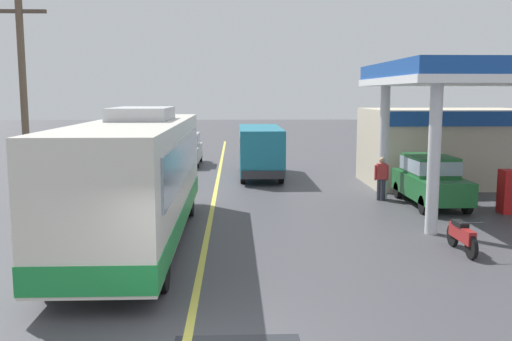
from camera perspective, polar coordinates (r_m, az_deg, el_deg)
ground at (r=28.20m, az=-3.83°, el=-0.46°), size 120.00×120.00×0.00m
lane_divider_stripe at (r=23.26m, az=-4.18°, el=-2.23°), size 0.16×50.00×0.01m
coach_bus_main at (r=15.52m, az=-12.00°, el=-1.03°), size 2.60×11.04×3.69m
gas_station_roadside at (r=24.57m, az=20.45°, el=4.00°), size 9.10×11.95×5.10m
car_at_pump at (r=21.43m, az=17.39°, el=-0.70°), size 1.70×4.20×1.82m
minibus_opposing_lane at (r=27.33m, az=0.42°, el=2.40°), size 2.04×6.13×2.44m
motorcycle_parked_forecourt at (r=15.42m, az=20.30°, el=-6.25°), size 0.55×1.80×0.92m
pedestrian_near_pump at (r=21.90m, az=12.70°, el=-0.57°), size 0.55×0.22×1.66m
car_trailing_behind_bus at (r=32.32m, az=-7.20°, el=2.37°), size 1.70×4.20×1.82m
utility_pole_roadside at (r=20.62m, az=-22.65°, el=6.70°), size 1.80×0.24×7.39m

